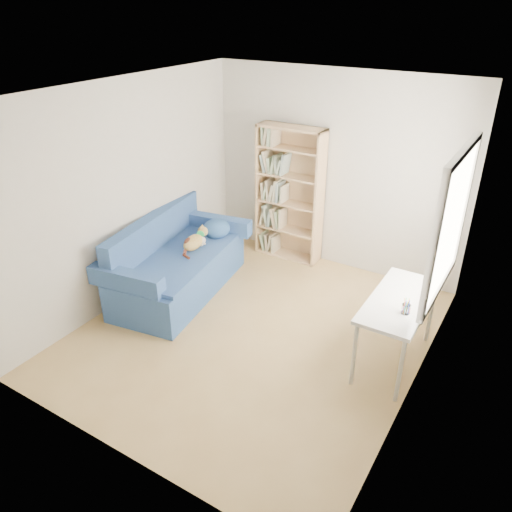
# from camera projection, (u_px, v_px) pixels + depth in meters

# --- Properties ---
(ground) EXTENTS (4.00, 4.00, 0.00)m
(ground) POSITION_uv_depth(u_px,v_px,m) (255.00, 332.00, 5.60)
(ground) COLOR #AC874D
(ground) RESTS_ON ground
(room_shell) EXTENTS (3.54, 4.04, 2.62)m
(room_shell) POSITION_uv_depth(u_px,v_px,m) (265.00, 196.00, 4.82)
(room_shell) COLOR silver
(room_shell) RESTS_ON ground
(sofa) EXTENTS (1.20, 2.07, 0.96)m
(sofa) POSITION_uv_depth(u_px,v_px,m) (178.00, 264.00, 6.26)
(sofa) COLOR navy
(sofa) RESTS_ON ground
(bookshelf) EXTENTS (0.93, 0.29, 1.86)m
(bookshelf) POSITION_uv_depth(u_px,v_px,m) (289.00, 200.00, 6.86)
(bookshelf) COLOR tan
(bookshelf) RESTS_ON ground
(desk) EXTENTS (0.54, 1.18, 0.75)m
(desk) POSITION_uv_depth(u_px,v_px,m) (399.00, 306.00, 4.85)
(desk) COLOR silver
(desk) RESTS_ON ground
(pen_cup) EXTENTS (0.08, 0.08, 0.16)m
(pen_cup) POSITION_uv_depth(u_px,v_px,m) (406.00, 308.00, 4.58)
(pen_cup) COLOR white
(pen_cup) RESTS_ON desk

